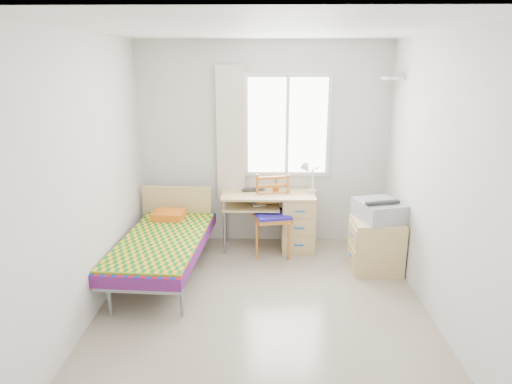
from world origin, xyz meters
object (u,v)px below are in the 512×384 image
Objects in this scene: chair at (273,211)px; printer at (379,210)px; desk at (292,219)px; cabinet at (376,245)px; bed at (164,242)px.

printer is (1.19, -0.46, 0.17)m from chair.
cabinet is at bearing -34.10° from desk.
cabinet is at bearing -34.32° from chair.
bed is at bearing -176.40° from cabinet.
chair is at bearing -149.36° from desk.
printer is at bearing 8.27° from bed.
printer is (0.94, -0.60, 0.32)m from desk.
bed reaches higher than cabinet.
cabinet is (1.18, -0.48, -0.25)m from chair.
printer is at bearing 58.23° from cabinet.
bed is 1.64× the size of desk.
desk is 1.18× the size of chair.
desk reaches higher than cabinet.
chair is 1.29m from printer.
bed is at bearing -151.98° from desk.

